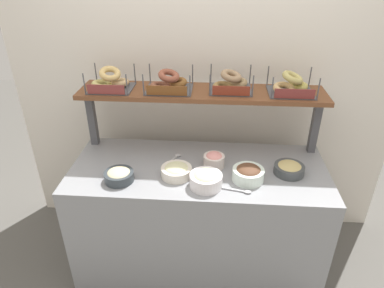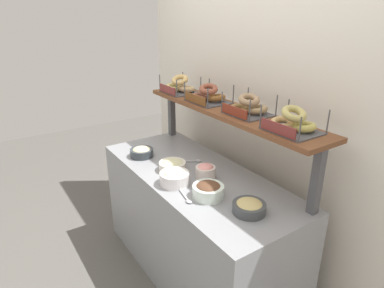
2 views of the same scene
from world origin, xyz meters
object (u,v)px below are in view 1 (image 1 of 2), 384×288
Objects in this scene: serving_spoon_by_edge at (175,158)px; bagel_basket_plain at (111,82)px; bowl_hummus at (289,168)px; bagel_basket_sesame at (291,86)px; bowl_scallion_spread at (206,179)px; bowl_tuna_salad at (119,175)px; bagel_basket_cinnamon_raisin at (169,83)px; bowl_potato_salad at (176,171)px; bowl_lox_spread at (214,160)px; bowl_chocolate_spread at (248,173)px; bagel_basket_everything at (230,84)px; serving_spoon_near_plate at (241,191)px.

serving_spoon_by_edge is 0.57× the size of bagel_basket_plain.
bowl_hummus is 0.53m from bagel_basket_sesame.
bagel_basket_sesame is (0.52, 0.46, 0.43)m from bowl_scallion_spread.
bagel_basket_plain is (-0.12, 0.43, 0.44)m from bowl_tuna_salad.
serving_spoon_by_edge is at bearing -73.34° from bagel_basket_cinnamon_raisin.
bowl_potato_salad is 0.26m from bowl_lox_spread.
bagel_basket_everything reaches higher than bowl_chocolate_spread.
bowl_potato_salad is 0.74m from bagel_basket_plain.
bowl_chocolate_spread is 0.68× the size of bagel_basket_everything.
bowl_hummus is 0.75m from serving_spoon_by_edge.
bowl_tuna_salad is 0.63m from bagel_basket_plain.
bowl_potato_salad is 0.42m from serving_spoon_near_plate.
serving_spoon_by_edge is at bearing -167.40° from bagel_basket_sesame.
bowl_potato_salad is at bearing 12.28° from bowl_tuna_salad.
bowl_tuna_salad is 1.00× the size of serving_spoon_near_plate.
bowl_chocolate_spread is 1.02× the size of bowl_hummus.
bowl_chocolate_spread is at bearing -22.00° from bagel_basket_plain.
serving_spoon_by_edge is (-0.26, 0.08, -0.04)m from bowl_lox_spread.
bagel_basket_plain is at bearing 105.96° from bowl_tuna_salad.
bowl_lox_spread is at bearing -108.33° from bagel_basket_everything.
bowl_tuna_salad is 0.92m from bagel_basket_everything.
bagel_basket_sesame is (1.05, 0.44, 0.44)m from bowl_tuna_salad.
bagel_basket_everything reaches higher than serving_spoon_by_edge.
bagel_basket_cinnamon_raisin is at bearing 120.35° from bowl_scallion_spread.
serving_spoon_by_edge is at bearing 126.59° from bowl_scallion_spread.
bowl_potato_salad is 0.58m from bagel_basket_cinnamon_raisin.
bowl_scallion_spread is (0.19, -0.09, 0.01)m from bowl_potato_salad.
bowl_hummus is 0.48m from bowl_lox_spread.
serving_spoon_by_edge is 0.66m from bagel_basket_plain.
bowl_hummus is (1.05, 0.16, -0.00)m from bowl_tuna_salad.
bowl_potato_salad is at bearing 161.03° from serving_spoon_near_plate.
bowl_tuna_salad is 0.79m from bowl_chocolate_spread.
bagel_basket_cinnamon_raisin reaches higher than bowl_potato_salad.
bowl_potato_salad is 1.01× the size of bowl_hummus.
bowl_lox_spread is at bearing 175.01° from bowl_hummus.
bagel_basket_plain is 0.98× the size of bagel_basket_sesame.
bowl_lox_spread is at bearing 19.03° from bowl_tuna_salad.
bowl_tuna_salad reaches higher than serving_spoon_near_plate.
bagel_basket_everything is (0.32, 0.39, 0.44)m from bowl_potato_salad.
bowl_hummus is 0.67× the size of bagel_basket_everything.
bowl_potato_salad is (0.34, 0.07, 0.00)m from bowl_tuna_salad.
bowl_scallion_spread is at bearing -105.28° from bagel_basket_everything.
bowl_scallion_spread is 0.68× the size of bagel_basket_sesame.
bowl_scallion_spread is 0.22m from bowl_lox_spread.
bagel_basket_cinnamon_raisin is (-0.05, 0.16, 0.47)m from serving_spoon_by_edge.
serving_spoon_near_plate is (-0.31, -0.22, -0.03)m from bowl_hummus.
bowl_chocolate_spread is at bearing -160.76° from bowl_hummus.
bagel_basket_plain reaches higher than bowl_lox_spread.
bagel_basket_cinnamon_raisin is at bearing -179.81° from bagel_basket_sesame.
bagel_basket_cinnamon_raisin is (-0.79, 0.28, 0.44)m from bowl_hummus.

